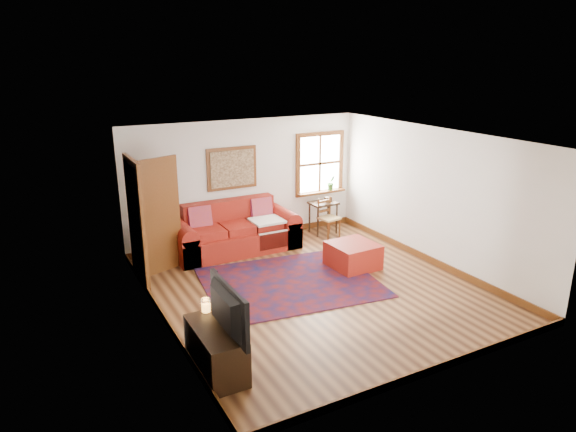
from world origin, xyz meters
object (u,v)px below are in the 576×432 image
ladder_back_chair (327,216)px  side_table (323,208)px  red_leather_sofa (235,235)px  red_ottoman (353,255)px  media_cabinet (216,350)px

ladder_back_chair → side_table: bearing=79.7°
side_table → ladder_back_chair: (-0.04, -0.24, -0.12)m
red_leather_sofa → ladder_back_chair: red_leather_sofa is taller
ladder_back_chair → red_ottoman: bearing=-106.6°
media_cabinet → side_table: bearing=44.3°
red_ottoman → ladder_back_chair: 1.72m
red_leather_sofa → red_ottoman: bearing=-49.7°
media_cabinet → ladder_back_chair: bearing=42.7°
red_ottoman → media_cabinet: 3.84m
side_table → ladder_back_chair: size_ratio=0.82×
side_table → media_cabinet: bearing=-135.7°
red_ottoman → media_cabinet: bearing=-152.5°
red_leather_sofa → media_cabinet: 4.12m
ladder_back_chair → media_cabinet: bearing=-137.3°
red_ottoman → ladder_back_chair: (0.49, 1.63, 0.22)m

